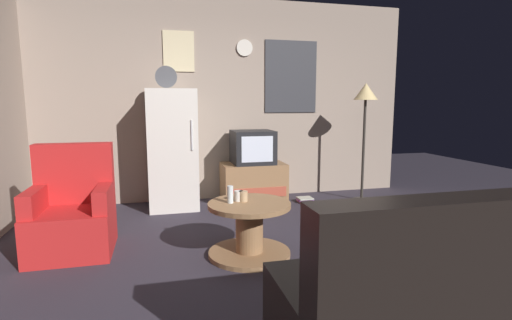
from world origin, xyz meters
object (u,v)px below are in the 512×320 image
at_px(fridge, 172,149).
at_px(mug_ceramic_white, 239,196).
at_px(wine_glass, 230,194).
at_px(mug_ceramic_tan, 243,196).
at_px(standing_lamp, 365,101).
at_px(couch, 441,297).
at_px(crt_tv, 253,147).
at_px(armchair, 73,214).
at_px(tv_stand, 253,183).
at_px(coffee_table, 249,229).
at_px(book_stack, 305,200).

height_order(fridge, mug_ceramic_white, fridge).
relative_size(wine_glass, mug_ceramic_tan, 1.67).
distance_m(standing_lamp, couch, 3.48).
height_order(crt_tv, mug_ceramic_white, crt_tv).
relative_size(armchair, couch, 0.56).
bearing_deg(tv_stand, couch, -86.59).
distance_m(armchair, couch, 3.00).
xyz_separation_m(standing_lamp, mug_ceramic_tan, (-1.98, -1.46, -0.84)).
distance_m(tv_stand, mug_ceramic_white, 1.83).
height_order(coffee_table, wine_glass, wine_glass).
distance_m(fridge, coffee_table, 1.94).
distance_m(tv_stand, standing_lamp, 1.85).
bearing_deg(mug_ceramic_white, fridge, 106.37).
bearing_deg(armchair, coffee_table, -18.44).
bearing_deg(book_stack, armchair, -157.39).
relative_size(fridge, coffee_table, 2.46).
relative_size(tv_stand, mug_ceramic_white, 9.33).
xyz_separation_m(fridge, wine_glass, (0.42, -1.75, -0.20)).
relative_size(tv_stand, coffee_table, 1.17).
distance_m(crt_tv, mug_ceramic_tan, 1.84).
height_order(coffee_table, couch, couch).
bearing_deg(armchair, mug_ceramic_white, -16.36).
bearing_deg(coffee_table, mug_ceramic_tan, 123.10).
bearing_deg(wine_glass, coffee_table, -10.76).
xyz_separation_m(crt_tv, book_stack, (0.68, -0.19, -0.72)).
bearing_deg(standing_lamp, tv_stand, 168.74).
relative_size(coffee_table, couch, 0.42).
height_order(coffee_table, mug_ceramic_tan, mug_ceramic_tan).
distance_m(wine_glass, couch, 1.80).
xyz_separation_m(coffee_table, couch, (0.68, -1.55, 0.07)).
relative_size(crt_tv, armchair, 0.56).
height_order(standing_lamp, book_stack, standing_lamp).
bearing_deg(wine_glass, armchair, 160.68).
bearing_deg(tv_stand, book_stack, -16.21).
relative_size(mug_ceramic_white, couch, 0.05).
distance_m(tv_stand, wine_glass, 1.91).
bearing_deg(tv_stand, wine_glass, -109.81).
bearing_deg(mug_ceramic_tan, fridge, 107.32).
bearing_deg(book_stack, standing_lamp, -6.92).
relative_size(armchair, book_stack, 4.46).
xyz_separation_m(mug_ceramic_white, couch, (0.76, -1.63, -0.21)).
bearing_deg(crt_tv, armchair, -146.69).
bearing_deg(mug_ceramic_tan, couch, -65.91).
bearing_deg(couch, standing_lamp, 67.58).
relative_size(fridge, couch, 1.04).
bearing_deg(standing_lamp, armchair, -163.67).
distance_m(fridge, armchair, 1.64).
relative_size(standing_lamp, couch, 0.94).
bearing_deg(crt_tv, book_stack, -15.94).
xyz_separation_m(tv_stand, couch, (0.20, -3.36, 0.05)).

